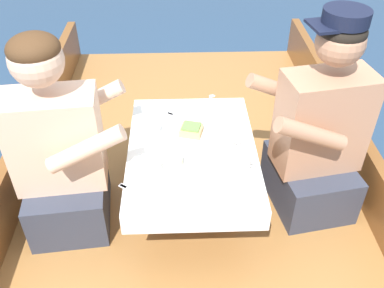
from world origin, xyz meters
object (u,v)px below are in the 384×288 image
at_px(person_port, 61,155).
at_px(coffee_cup_center, 173,177).
at_px(tin_can, 176,161).
at_px(person_starboard, 318,136).
at_px(sandwich, 191,130).
at_px(coffee_cup_port, 228,141).
at_px(coffee_cup_starboard, 243,164).

relative_size(person_port, coffee_cup_center, 10.70).
bearing_deg(person_port, tin_can, -14.18).
xyz_separation_m(person_starboard, sandwich, (-0.60, 0.07, 0.00)).
relative_size(person_starboard, sandwich, 8.49).
xyz_separation_m(coffee_cup_port, coffee_cup_center, (-0.26, -0.24, -0.00)).
bearing_deg(person_starboard, sandwich, -16.76).
bearing_deg(person_port, person_starboard, -2.07).
xyz_separation_m(coffee_cup_port, coffee_cup_starboard, (0.05, -0.16, -0.00)).
relative_size(person_port, sandwich, 8.10).
xyz_separation_m(coffee_cup_center, tin_can, (0.01, 0.11, -0.00)).
bearing_deg(person_starboard, coffee_cup_center, 10.87).
height_order(person_starboard, coffee_cup_starboard, person_starboard).
bearing_deg(tin_can, person_starboard, 12.93).
height_order(person_starboard, coffee_cup_port, person_starboard).
distance_m(coffee_cup_port, coffee_cup_center, 0.35).
bearing_deg(tin_can, coffee_cup_port, 27.54).
distance_m(coffee_cup_center, tin_can, 0.11).
height_order(coffee_cup_starboard, tin_can, coffee_cup_starboard).
relative_size(person_starboard, tin_can, 15.50).
distance_m(person_port, tin_can, 0.53).
distance_m(coffee_cup_port, tin_can, 0.28).
relative_size(coffee_cup_port, coffee_cup_starboard, 1.05).
xyz_separation_m(coffee_cup_starboard, coffee_cup_center, (-0.31, -0.07, -0.00)).
height_order(coffee_cup_port, coffee_cup_center, coffee_cup_port).
xyz_separation_m(sandwich, tin_can, (-0.08, -0.23, -0.00)).
height_order(person_starboard, coffee_cup_center, person_starboard).
bearing_deg(coffee_cup_center, tin_can, 83.83).
relative_size(person_port, coffee_cup_port, 10.12).
bearing_deg(coffee_cup_center, coffee_cup_port, 42.76).
xyz_separation_m(sandwich, coffee_cup_starboard, (0.22, -0.26, -0.00)).
distance_m(coffee_cup_starboard, coffee_cup_center, 0.32).
relative_size(person_port, coffee_cup_starboard, 10.65).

